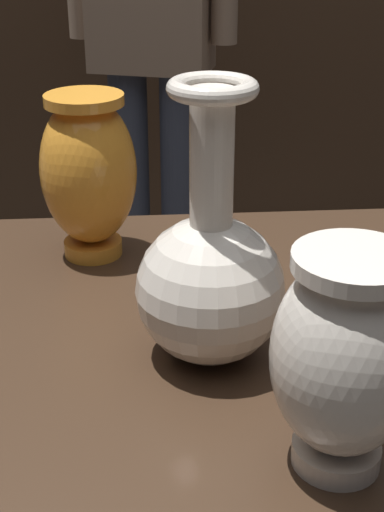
# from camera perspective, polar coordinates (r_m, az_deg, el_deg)

# --- Properties ---
(back_display_shelf) EXTENTS (2.60, 0.40, 0.99)m
(back_display_shelf) POSITION_cam_1_polar(r_m,az_deg,el_deg) (3.02, -3.49, 11.58)
(back_display_shelf) COLOR #422D1E
(back_display_shelf) RESTS_ON ground_plane
(vase_centerpiece) EXTENTS (0.15, 0.15, 0.29)m
(vase_centerpiece) POSITION_cam_1_polar(r_m,az_deg,el_deg) (0.75, 1.41, -1.62)
(vase_centerpiece) COLOR silver
(vase_centerpiece) RESTS_ON display_plinth
(vase_tall_behind) EXTENTS (0.12, 0.12, 0.20)m
(vase_tall_behind) POSITION_cam_1_polar(r_m,az_deg,el_deg) (0.61, 11.66, -7.47)
(vase_tall_behind) COLOR silver
(vase_tall_behind) RESTS_ON display_plinth
(vase_left_accent) EXTENTS (0.12, 0.12, 0.22)m
(vase_left_accent) POSITION_cam_1_polar(r_m,az_deg,el_deg) (0.97, -7.89, 6.42)
(vase_left_accent) COLOR orange
(vase_left_accent) RESTS_ON display_plinth
(visitor_center_back) EXTENTS (0.45, 0.27, 1.62)m
(visitor_center_back) POSITION_cam_1_polar(r_m,az_deg,el_deg) (2.11, -3.13, 18.07)
(visitor_center_back) COLOR #333847
(visitor_center_back) RESTS_ON ground_plane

